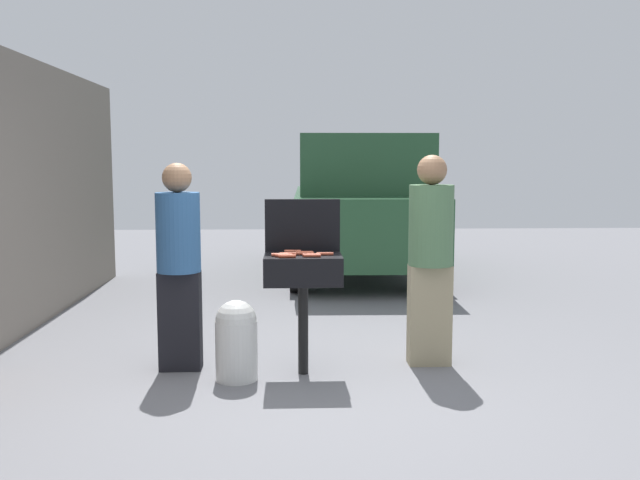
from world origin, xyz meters
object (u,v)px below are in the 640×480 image
at_px(hot_dog_0, 287,256).
at_px(hot_dog_3, 280,255).
at_px(hot_dog_1, 288,254).
at_px(propane_tank, 236,339).
at_px(bbq_grill, 303,273).
at_px(hot_dog_6, 305,253).
at_px(hot_dog_8, 284,255).
at_px(person_right, 431,252).
at_px(person_left, 179,259).
at_px(hot_dog_9, 312,256).
at_px(hot_dog_4, 325,254).
at_px(hot_dog_5, 304,253).
at_px(hot_dog_7, 293,251).
at_px(parked_minivan, 360,205).
at_px(hot_dog_2, 311,255).

distance_m(hot_dog_0, hot_dog_3, 0.11).
relative_size(hot_dog_1, propane_tank, 0.21).
bearing_deg(bbq_grill, hot_dog_3, -157.57).
relative_size(hot_dog_6, hot_dog_8, 1.00).
bearing_deg(person_right, hot_dog_6, 27.29).
distance_m(hot_dog_1, propane_tank, 0.75).
bearing_deg(propane_tank, person_left, 148.04).
relative_size(hot_dog_9, person_right, 0.08).
bearing_deg(person_right, bbq_grill, 26.65).
bearing_deg(hot_dog_1, hot_dog_6, 13.56).
bearing_deg(bbq_grill, hot_dog_4, -12.17).
bearing_deg(hot_dog_1, hot_dog_4, 0.79).
height_order(hot_dog_3, hot_dog_5, same).
distance_m(hot_dog_1, hot_dog_7, 0.16).
bearing_deg(hot_dog_5, hot_dog_0, -123.45).
relative_size(hot_dog_9, parked_minivan, 0.03).
bearing_deg(hot_dog_0, parked_minivan, 78.29).
bearing_deg(hot_dog_8, hot_dog_0, -61.30).
distance_m(hot_dog_6, person_right, 1.04).
xyz_separation_m(bbq_grill, hot_dog_5, (0.01, 0.04, 0.16)).
xyz_separation_m(hot_dog_2, parked_minivan, (0.87, 5.01, 0.07)).
height_order(bbq_grill, hot_dog_1, hot_dog_1).
bearing_deg(hot_dog_7, hot_dog_5, -39.71).
bearing_deg(person_right, hot_dog_8, 30.45).
bearing_deg(bbq_grill, propane_tank, -164.80).
distance_m(hot_dog_8, person_right, 1.23).
height_order(hot_dog_1, person_right, person_right).
relative_size(bbq_grill, person_right, 0.55).
bearing_deg(hot_dog_0, hot_dog_2, 17.47).
bearing_deg(hot_dog_6, person_right, 12.40).
height_order(bbq_grill, hot_dog_2, hot_dog_2).
bearing_deg(hot_dog_0, hot_dog_8, 118.70).
xyz_separation_m(hot_dog_6, hot_dog_9, (0.05, -0.13, 0.00)).
xyz_separation_m(hot_dog_5, hot_dog_9, (0.06, -0.17, 0.00)).
bearing_deg(person_left, hot_dog_0, -35.35).
bearing_deg(hot_dog_7, hot_dog_8, -106.98).
bearing_deg(person_left, hot_dog_9, -30.51).
distance_m(person_right, parked_minivan, 4.68).
relative_size(hot_dog_4, parked_minivan, 0.03).
relative_size(hot_dog_3, hot_dog_5, 1.00).
xyz_separation_m(hot_dog_3, parked_minivan, (1.10, 4.97, 0.07)).
bearing_deg(hot_dog_1, hot_dog_3, -152.03).
bearing_deg(hot_dog_1, hot_dog_7, 76.81).
xyz_separation_m(hot_dog_2, propane_tank, (-0.57, -0.03, -0.63)).
xyz_separation_m(hot_dog_1, hot_dog_9, (0.18, -0.10, 0.00)).
relative_size(bbq_grill, hot_dog_6, 7.24).
height_order(bbq_grill, person_right, person_right).
bearing_deg(hot_dog_0, bbq_grill, 53.42).
height_order(hot_dog_5, hot_dog_6, same).
distance_m(hot_dog_3, hot_dog_4, 0.35).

